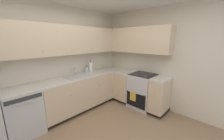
% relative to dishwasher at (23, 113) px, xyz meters
% --- Properties ---
extents(wall_back, '(4.04, 0.05, 2.59)m').
position_rel_dishwasher_xyz_m(wall_back, '(0.83, 0.33, 0.86)').
color(wall_back, beige).
rests_on(wall_back, ground_plane).
extents(wall_right, '(0.05, 3.60, 2.59)m').
position_rel_dishwasher_xyz_m(wall_right, '(2.82, -1.45, 0.86)').
color(wall_right, beige).
rests_on(wall_right, ground_plane).
extents(dishwasher, '(0.60, 0.63, 0.87)m').
position_rel_dishwasher_xyz_m(dishwasher, '(0.00, 0.00, 0.00)').
color(dishwasher, silver).
rests_on(dishwasher, ground_plane).
extents(lower_cabinets_back, '(1.89, 0.62, 0.87)m').
position_rel_dishwasher_xyz_m(lower_cabinets_back, '(1.25, 0.00, 0.00)').
color(lower_cabinets_back, beige).
rests_on(lower_cabinets_back, ground_plane).
extents(countertop_back, '(3.10, 0.60, 0.03)m').
position_rel_dishwasher_xyz_m(countertop_back, '(1.25, 0.00, 0.45)').
color(countertop_back, beige).
rests_on(countertop_back, lower_cabinets_back).
extents(lower_cabinets_right, '(0.62, 1.46, 0.87)m').
position_rel_dishwasher_xyz_m(lower_cabinets_right, '(2.50, -0.98, 0.00)').
color(lower_cabinets_right, beige).
rests_on(lower_cabinets_right, ground_plane).
extents(countertop_right, '(0.60, 1.46, 0.03)m').
position_rel_dishwasher_xyz_m(countertop_right, '(2.50, -0.98, 0.45)').
color(countertop_right, beige).
rests_on(countertop_right, lower_cabinets_right).
extents(oven_range, '(0.68, 0.62, 1.06)m').
position_rel_dishwasher_xyz_m(oven_range, '(2.52, -1.10, 0.02)').
color(oven_range, silver).
rests_on(oven_range, ground_plane).
extents(upper_cabinets_back, '(2.78, 0.34, 0.66)m').
position_rel_dishwasher_xyz_m(upper_cabinets_back, '(1.09, 0.14, 1.35)').
color(upper_cabinets_back, beige).
extents(upper_cabinets_right, '(0.32, 2.01, 0.66)m').
position_rel_dishwasher_xyz_m(upper_cabinets_right, '(2.64, -0.71, 1.35)').
color(upper_cabinets_right, beige).
extents(sink, '(0.64, 0.40, 0.10)m').
position_rel_dishwasher_xyz_m(sink, '(1.24, -0.03, 0.43)').
color(sink, '#B7B7BC').
rests_on(sink, countertop_back).
extents(faucet, '(0.07, 0.16, 0.21)m').
position_rel_dishwasher_xyz_m(faucet, '(1.25, 0.18, 0.60)').
color(faucet, silver).
rests_on(faucet, countertop_back).
extents(soap_bottle, '(0.06, 0.06, 0.18)m').
position_rel_dishwasher_xyz_m(soap_bottle, '(1.64, 0.18, 0.55)').
color(soap_bottle, silver).
rests_on(soap_bottle, countertop_back).
extents(paper_towel_roll, '(0.11, 0.11, 0.33)m').
position_rel_dishwasher_xyz_m(paper_towel_roll, '(1.77, 0.16, 0.61)').
color(paper_towel_roll, white).
rests_on(paper_towel_roll, countertop_back).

